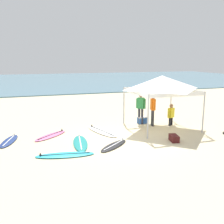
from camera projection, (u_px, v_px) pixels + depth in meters
ground_plane at (125, 139)px, 11.81m from camera, size 80.00×80.00×0.00m
sea at (51, 80)px, 42.64m from camera, size 80.00×36.00×0.10m
canopy_tent at (162, 83)px, 13.20m from camera, size 3.11×3.11×2.75m
surfboard_cyan at (65, 155)px, 9.75m from camera, size 2.26×0.92×0.19m
surfboard_teal at (80, 143)px, 11.14m from camera, size 0.93×2.29×0.19m
surfboard_black at (114, 145)px, 10.82m from camera, size 1.72×1.55×0.19m
surfboard_pink at (51, 135)px, 12.20m from camera, size 1.83×1.73×0.19m
surfboard_navy at (9, 141)px, 11.40m from camera, size 0.97×1.91×0.19m
surfboard_white at (102, 131)px, 12.93m from camera, size 1.29×2.49×0.19m
person_green at (141, 107)px, 14.32m from camera, size 0.42×0.41×1.71m
person_orange at (153, 108)px, 13.94m from camera, size 0.31×0.53×1.71m
person_yellow at (171, 114)px, 14.05m from camera, size 0.49×0.37×1.20m
gear_bag_near_tent at (174, 138)px, 11.45m from camera, size 0.45×0.66×0.28m
cooler_box at (142, 120)px, 14.60m from camera, size 0.50×0.36×0.39m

